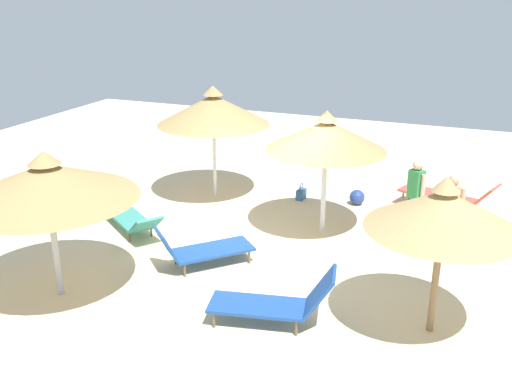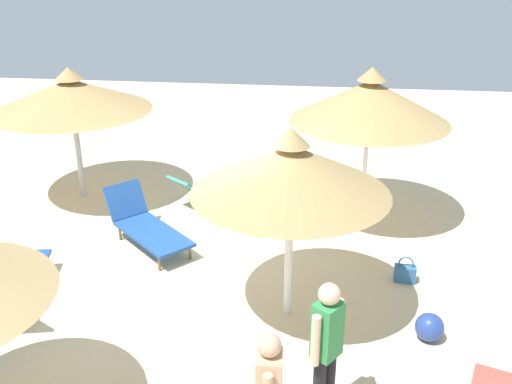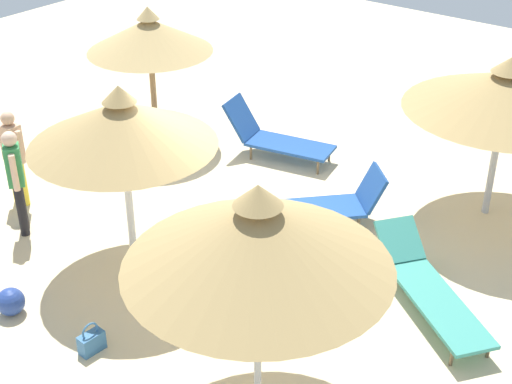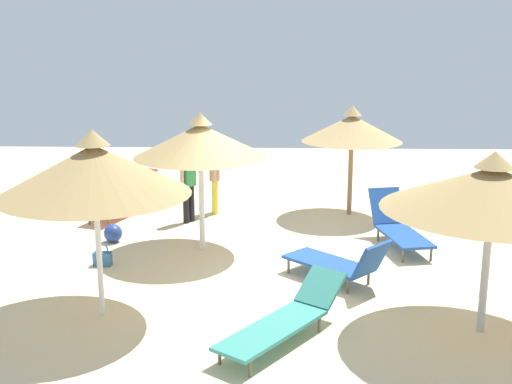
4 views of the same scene
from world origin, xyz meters
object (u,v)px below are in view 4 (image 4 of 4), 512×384
Objects in this scene: parasol_umbrella_front at (492,189)px; person_standing_front at (215,175)px; person_standing_near_right at (188,180)px; lounge_chair_back at (339,262)px; beach_ball at (113,233)px; parasol_umbrella_center at (94,170)px; lounge_chair_edge at (398,226)px; lounge_chair_near_left at (124,196)px; parasol_umbrella_far_right at (352,128)px; lounge_chair_far_left at (285,318)px; parasol_umbrella_near_right at (200,141)px; handbag at (103,258)px.

parasol_umbrella_front reaches higher than person_standing_front.
lounge_chair_back is at bearing -139.62° from person_standing_near_right.
parasol_umbrella_front is 1.78× the size of person_standing_near_right.
parasol_umbrella_center is at bearing -168.59° from beach_ball.
parasol_umbrella_center reaches higher than lounge_chair_edge.
lounge_chair_near_left reaches higher than beach_ball.
parasol_umbrella_far_right is 3.71m from person_standing_near_right.
parasol_umbrella_far_right is at bearing -13.50° from lounge_chair_far_left.
lounge_chair_far_left is at bearing -140.79° from beach_ball.
parasol_umbrella_front is at bearing -172.50° from lounge_chair_edge.
lounge_chair_edge is (-2.04, -5.69, -0.03)m from lounge_chair_near_left.
parasol_umbrella_far_right reaches higher than lounge_chair_back.
lounge_chair_near_left is at bearing 93.73° from person_standing_front.
parasol_umbrella_center is (0.34, 5.26, 0.14)m from parasol_umbrella_front.
parasol_umbrella_center reaches higher than beach_ball.
lounge_chair_far_left reaches higher than beach_ball.
parasol_umbrella_far_right is 5.52m from beach_ball.
lounge_chair_back is (-1.63, -2.40, -1.70)m from parasol_umbrella_near_right.
person_standing_front is (5.84, 4.16, -1.12)m from parasol_umbrella_front.
parasol_umbrella_center is 6.08m from lounge_chair_edge.
lounge_chair_near_left is 2.05m from beach_ball.
handbag is at bearing 49.25° from lounge_chair_far_left.
parasol_umbrella_center reaches higher than parasol_umbrella_near_right.
parasol_umbrella_far_right is 1.10× the size of lounge_chair_near_left.
lounge_chair_edge is 4.89× the size of handbag.
parasol_umbrella_far_right reaches higher than person_standing_front.
lounge_chair_far_left is 5.20m from beach_ball.
parasol_umbrella_far_right is 1.22× the size of lounge_chair_edge.
person_standing_near_right is 3.96× the size of handbag.
parasol_umbrella_near_right is 4.35m from lounge_chair_far_left.
parasol_umbrella_near_right is at bearing 55.82° from lounge_chair_back.
parasol_umbrella_near_right is 1.66× the size of person_standing_front.
parasol_umbrella_near_right is at bearing 129.85° from parasol_umbrella_far_right.
handbag is (0.65, 4.03, -0.21)m from lounge_chair_back.
lounge_chair_back reaches higher than handbag.
person_standing_front is (0.73, -0.49, -0.04)m from person_standing_near_right.
parasol_umbrella_front is at bearing -128.77° from parasol_umbrella_near_right.
lounge_chair_edge is 4.30m from person_standing_front.
parasol_umbrella_far_right is at bearing -8.19° from lounge_chair_back.
handbag is 1.33m from beach_ball.
person_standing_front is at bearing -86.27° from lounge_chair_near_left.
parasol_umbrella_front is 6.53m from handbag.
lounge_chair_back is 1.11× the size of person_standing_front.
lounge_chair_near_left is 1.70m from person_standing_near_right.
lounge_chair_near_left is at bearing 70.28° from lounge_chair_edge.
lounge_chair_back is (1.37, -3.50, -1.78)m from parasol_umbrella_center.
lounge_chair_far_left is 6.17× the size of beach_ball.
beach_ball is (1.97, 4.17, -0.17)m from lounge_chair_back.
person_standing_front is at bearing -34.12° from person_standing_near_right.
beach_ball is at bearing 11.41° from parasol_umbrella_center.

